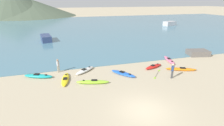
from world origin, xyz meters
name	(u,v)px	position (x,y,z in m)	size (l,w,h in m)	color
ground_plane	(145,111)	(0.00, 0.00, 0.00)	(400.00, 400.00, 0.00)	tan
bay_water	(78,27)	(0.00, 45.13, 0.03)	(160.00, 70.00, 0.06)	teal
far_hill_left	(11,2)	(-27.73, 93.63, 6.90)	(46.43, 46.43, 13.81)	#4C5B47
far_hill_midleft	(27,7)	(-20.71, 94.15, 4.62)	(49.98, 49.98, 9.23)	#4C5B47
kayak_on_sand_0	(123,73)	(0.76, 6.89, 0.15)	(2.50, 3.02, 0.34)	blue
kayak_on_sand_1	(65,79)	(-5.54, 7.24, 0.13)	(1.15, 3.38, 0.31)	yellow
kayak_on_sand_2	(153,66)	(5.08, 7.80, 0.18)	(2.83, 1.64, 0.40)	red
kayak_on_sand_3	(169,60)	(8.48, 9.51, 0.14)	(1.56, 3.65, 0.33)	#E5668C
kayak_on_sand_4	(85,70)	(-3.24, 8.99, 0.17)	(2.71, 2.48, 0.38)	white
kayak_on_sand_5	(181,69)	(7.87, 6.16, 0.14)	(3.60, 2.07, 0.33)	orange
kayak_on_sand_6	(93,82)	(-2.94, 5.68, 0.18)	(3.33, 1.46, 0.41)	#8CCC2D
kayak_on_sand_7	(38,76)	(-8.30, 8.84, 0.18)	(3.25, 1.99, 0.40)	teal
person_near_foreground	(173,70)	(5.42, 4.50, 0.96)	(0.34, 0.30, 1.67)	#4C4C4C
person_near_waterline	(58,65)	(-6.18, 9.71, 0.92)	(0.32, 0.28, 1.60)	gray
moored_boat_0	(170,23)	(29.03, 40.01, 0.74)	(4.41, 3.08, 1.37)	#B2B2B7
moored_boat_2	(46,38)	(-8.41, 27.47, 0.65)	(2.49, 4.74, 1.18)	navy
loose_paddle	(157,74)	(4.50, 5.93, 0.01)	(1.99, 2.19, 0.03)	black
shoreline_rock	(198,53)	(14.13, 10.54, 0.40)	(2.98, 2.02, 0.81)	#605B56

